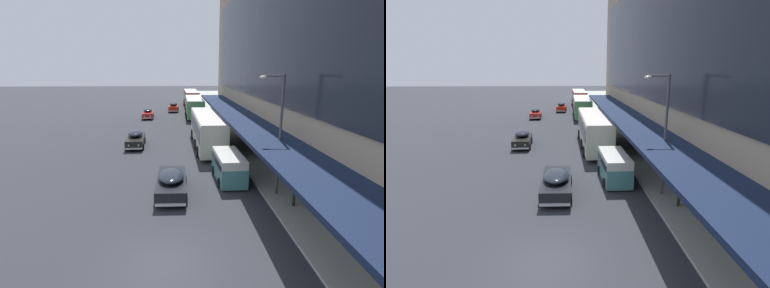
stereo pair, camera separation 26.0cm
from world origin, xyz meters
TOP-DOWN VIEW (x-y plane):
  - ground at (0.00, 0.00)m, footprint 240.00×240.00m
  - transit_bus_kerbside_front at (3.81, 18.47)m, footprint 2.73×11.25m
  - transit_bus_kerbside_rear at (4.05, 50.40)m, footprint 2.84×10.57m
  - transit_bus_kerbside_far at (3.81, 37.31)m, footprint 2.90×10.45m
  - sedan_far_back at (0.34, 7.16)m, footprint 2.02×5.03m
  - sedan_second_mid at (-3.34, 19.09)m, footprint 1.91×4.59m
  - sedan_lead_mid at (0.49, 43.51)m, footprint 1.90×4.33m
  - sedan_trailing_near at (-3.55, 36.52)m, footprint 1.89×4.61m
  - vw_van at (4.34, 9.38)m, footprint 1.98×4.59m
  - pedestrian_at_kerb at (7.29, 4.80)m, footprint 0.40×0.56m
  - street_lamp at (6.66, 6.43)m, footprint 1.50×0.28m

SIDE VIEW (x-z plane):
  - ground at x=0.00m, z-range 0.00..0.00m
  - sedan_trailing_near at x=-3.55m, z-range 0.00..1.51m
  - sedan_far_back at x=0.34m, z-range 0.00..1.53m
  - sedan_second_mid at x=-3.34m, z-range -0.02..1.59m
  - sedan_lead_mid at x=0.49m, z-range -0.02..1.67m
  - vw_van at x=4.34m, z-range 0.12..2.08m
  - pedestrian_at_kerb at x=7.29m, z-range 0.25..2.11m
  - transit_bus_kerbside_far at x=3.81m, z-range 0.24..3.31m
  - transit_bus_kerbside_rear at x=4.05m, z-range 0.24..3.46m
  - transit_bus_kerbside_front at x=3.81m, z-range 0.24..3.49m
  - street_lamp at x=6.66m, z-range 0.72..7.99m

